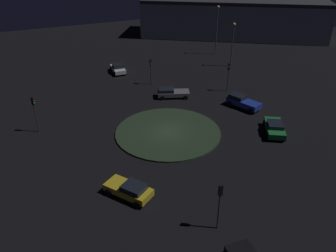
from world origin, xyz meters
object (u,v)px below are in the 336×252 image
car_white (118,68)px  streetlamp_northwest (233,38)px  car_yellow (130,189)px  traffic_light_southwest (34,108)px  store_building (233,17)px  streetlamp_northwest_near (217,24)px  car_grey (172,93)px  traffic_light_northwest (228,72)px  traffic_light_west (151,67)px  car_blue (243,102)px  car_green (275,127)px  traffic_light_east (220,198)px

car_white → streetlamp_northwest: size_ratio=0.55×
car_white → car_yellow: 31.26m
traffic_light_southwest → store_building: (-28.00, 44.46, 0.91)m
traffic_light_southwest → streetlamp_northwest_near: (-17.44, 33.95, 2.66)m
car_grey → traffic_light_southwest: 18.49m
traffic_light_northwest → streetlamp_northwest_near: (-16.06, 7.53, 2.79)m
car_white → traffic_light_west: 7.94m
car_blue → streetlamp_northwest_near: size_ratio=0.54×
car_green → traffic_light_east: traffic_light_east is taller
car_blue → traffic_light_east: (17.27, -14.17, 2.20)m
traffic_light_southwest → car_white: bearing=72.1°
store_building → traffic_light_west: bearing=68.2°
car_white → traffic_light_east: size_ratio=0.96×
traffic_light_east → streetlamp_northwest: streetlamp_northwest is taller
traffic_light_northwest → streetlamp_northwest_near: bearing=-146.1°
car_green → streetlamp_northwest_near: size_ratio=0.53×
car_blue → streetlamp_northwest: (-14.44, 7.50, 4.07)m
traffic_light_northwest → store_building: 32.18m
traffic_light_east → traffic_light_northwest: (-22.72, 15.24, -0.03)m
car_yellow → traffic_light_west: (-23.26, 11.07, 2.10)m
car_yellow → streetlamp_northwest_near: size_ratio=0.50×
traffic_light_northwest → store_building: bearing=-155.1°
car_grey → traffic_light_northwest: (1.24, 8.26, 2.28)m
car_blue → traffic_light_northwest: size_ratio=1.15×
car_grey → streetlamp_northwest_near: 22.25m
car_blue → car_white: (-19.29, -11.28, -0.07)m
car_blue → car_white: car_blue is taller
car_blue → store_building: 37.48m
traffic_light_west → store_building: 33.70m
traffic_light_east → car_green: bearing=-44.3°
car_white → car_yellow: size_ratio=0.90×
traffic_light_west → streetlamp_northwest_near: bearing=132.6°
car_blue → traffic_light_southwest: traffic_light_southwest is taller
streetlamp_northwest → streetlamp_northwest_near: bearing=171.2°
car_blue → traffic_light_northwest: traffic_light_northwest is taller
car_blue → traffic_light_west: size_ratio=1.22×
car_green → traffic_light_southwest: 27.32m
traffic_light_southwest → traffic_light_northwest: traffic_light_southwest is taller
traffic_light_west → traffic_light_east: bearing=2.3°
car_yellow → streetlamp_northwest: size_ratio=0.61×
car_green → streetlamp_northwest_near: 30.58m
streetlamp_northwest_near → car_grey: bearing=-46.8°
traffic_light_east → car_grey: bearing=-7.0°
traffic_light_west → streetlamp_northwest_near: 19.34m
car_blue → streetlamp_northwest_near: bearing=137.2°
car_white → traffic_light_east: 36.74m
traffic_light_west → streetlamp_northwest_near: (-9.21, 16.75, 2.94)m
store_building → traffic_light_southwest: bearing=64.5°
car_white → car_green: (26.51, 10.70, 0.02)m
car_grey → traffic_light_southwest: traffic_light_southwest is taller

